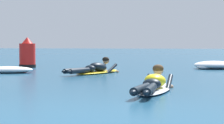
% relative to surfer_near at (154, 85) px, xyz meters
% --- Properties ---
extents(ground_plane, '(120.00, 120.00, 0.00)m').
position_rel_surfer_near_xyz_m(ground_plane, '(-0.53, 7.06, -0.14)').
color(ground_plane, navy).
extents(surfer_near, '(0.71, 2.58, 0.55)m').
position_rel_surfer_near_xyz_m(surfer_near, '(0.00, 0.00, 0.00)').
color(surfer_near, silver).
rests_on(surfer_near, ground).
extents(surfer_far, '(1.38, 2.47, 0.54)m').
position_rel_surfer_near_xyz_m(surfer_far, '(-2.11, 4.56, 0.00)').
color(surfer_far, yellow).
rests_on(surfer_far, ground).
extents(whitewater_mid_left, '(1.79, 1.61, 0.28)m').
position_rel_surfer_near_xyz_m(whitewater_mid_left, '(1.56, 7.74, -0.01)').
color(whitewater_mid_left, white).
rests_on(whitewater_mid_left, ground).
extents(whitewater_mid_right, '(1.67, 1.05, 0.21)m').
position_rel_surfer_near_xyz_m(whitewater_mid_right, '(-4.82, 4.39, -0.04)').
color(whitewater_mid_right, white).
rests_on(whitewater_mid_right, ground).
extents(channel_marker_buoy, '(0.63, 0.63, 1.15)m').
position_rel_surfer_near_xyz_m(channel_marker_buoy, '(-5.32, 7.36, 0.33)').
color(channel_marker_buoy, red).
rests_on(channel_marker_buoy, ground).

